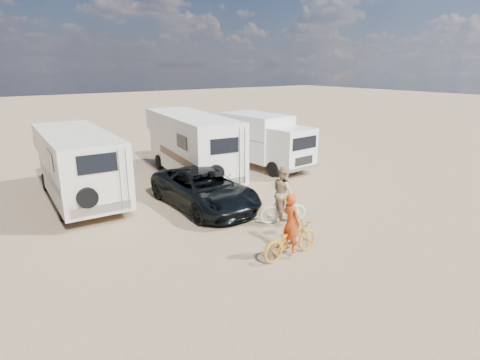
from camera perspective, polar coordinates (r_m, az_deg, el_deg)
ground at (r=13.64m, az=6.68°, el=-6.35°), size 140.00×140.00×0.00m
rv_main at (r=19.04m, az=-6.98°, el=4.85°), size 3.18×7.48×2.98m
rv_left at (r=16.84m, az=-22.31°, el=1.80°), size 2.63×6.88×2.73m
box_truck at (r=20.74m, az=3.74°, el=5.53°), size 2.51×5.47×2.74m
dark_suv at (r=15.01m, az=-5.22°, el=-1.25°), size 2.42×5.19×1.44m
bike_man at (r=11.29m, az=7.31°, el=-8.55°), size 1.94×0.71×1.01m
bike_woman at (r=13.57m, az=6.26°, el=-4.22°), size 1.69×1.06×0.99m
rider_man at (r=11.15m, az=7.37°, el=-6.97°), size 0.42×0.62×1.69m
rider_woman at (r=13.43m, az=6.31°, el=-2.55°), size 0.98×1.08×1.82m
bike_parked at (r=19.59m, az=6.22°, el=2.02°), size 1.72×1.34×0.87m
cooler at (r=16.34m, az=-4.26°, el=-1.59°), size 0.64×0.53×0.44m
crate at (r=17.71m, az=6.27°, el=-0.39°), size 0.52×0.52×0.35m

